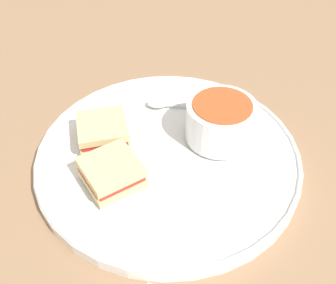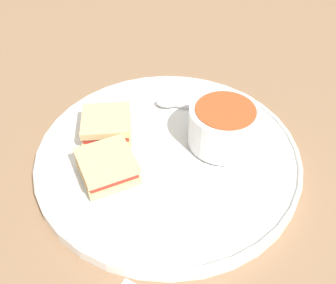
{
  "view_description": "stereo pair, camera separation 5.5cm",
  "coord_description": "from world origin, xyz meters",
  "px_view_note": "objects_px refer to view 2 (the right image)",
  "views": [
    {
      "loc": [
        -0.17,
        0.36,
        0.42
      ],
      "look_at": [
        0.0,
        0.0,
        0.04
      ],
      "focal_mm": 42.0,
      "sensor_mm": 36.0,
      "label": 1
    },
    {
      "loc": [
        -0.22,
        0.33,
        0.42
      ],
      "look_at": [
        0.0,
        0.0,
        0.04
      ],
      "focal_mm": 42.0,
      "sensor_mm": 36.0,
      "label": 2
    }
  ],
  "objects_px": {
    "sandwich_half_far": "(107,166)",
    "sandwich_half_near": "(107,125)",
    "soup_bowl": "(224,126)",
    "spoon": "(173,104)"
  },
  "relations": [
    {
      "from": "soup_bowl",
      "to": "spoon",
      "type": "height_order",
      "value": "soup_bowl"
    },
    {
      "from": "spoon",
      "to": "sandwich_half_near",
      "type": "distance_m",
      "value": 0.12
    },
    {
      "from": "sandwich_half_far",
      "to": "sandwich_half_near",
      "type": "bearing_deg",
      "value": -50.26
    },
    {
      "from": "soup_bowl",
      "to": "sandwich_half_far",
      "type": "bearing_deg",
      "value": 54.92
    },
    {
      "from": "spoon",
      "to": "sandwich_half_near",
      "type": "relative_size",
      "value": 1.26
    },
    {
      "from": "soup_bowl",
      "to": "sandwich_half_far",
      "type": "xyz_separation_m",
      "value": [
        0.1,
        0.14,
        -0.01
      ]
    },
    {
      "from": "soup_bowl",
      "to": "sandwich_half_near",
      "type": "height_order",
      "value": "soup_bowl"
    },
    {
      "from": "sandwich_half_near",
      "to": "sandwich_half_far",
      "type": "distance_m",
      "value": 0.08
    },
    {
      "from": "sandwich_half_near",
      "to": "sandwich_half_far",
      "type": "xyz_separation_m",
      "value": [
        -0.05,
        0.06,
        0.0
      ]
    },
    {
      "from": "soup_bowl",
      "to": "spoon",
      "type": "bearing_deg",
      "value": -17.34
    }
  ]
}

